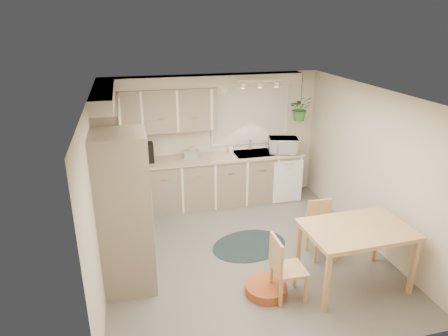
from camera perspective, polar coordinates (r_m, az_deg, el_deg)
The scene contains 35 objects.
floor at distance 6.19m, azimuth 2.87°, elevation -11.98°, with size 4.20×4.20×0.00m, color #646158.
ceiling at distance 5.29m, azimuth 3.34°, elevation 10.45°, with size 4.20×4.20×0.00m, color white.
wall_back at distance 7.55m, azimuth -1.52°, elevation 4.28°, with size 4.00×0.04×2.40m, color beige.
wall_front at distance 3.90m, azimuth 12.23°, elevation -13.15°, with size 4.00×0.04×2.40m, color beige.
wall_left at distance 5.44m, azimuth -17.59°, elevation -3.51°, with size 0.04×4.20×2.40m, color beige.
wall_right at distance 6.47m, azimuth 20.31°, elevation 0.07°, with size 0.04×4.20×2.40m, color beige.
base_cab_left at distance 6.53m, azimuth -13.89°, elevation -6.21°, with size 0.60×1.85×0.90m, color gray.
base_cab_back at distance 7.49m, azimuth -2.47°, elevation -1.98°, with size 3.60×0.60×0.90m, color gray.
counter_left at distance 6.33m, azimuth -14.16°, elevation -2.41°, with size 0.64×1.89×0.04m, color #CDB495.
counter_back at distance 7.31m, azimuth -2.51°, elevation 1.39°, with size 3.64×0.64×0.04m, color #CDB495.
oven_stack at distance 5.14m, azimuth -13.98°, elevation -6.42°, with size 0.65×0.65×2.10m, color gray.
wall_oven_face at distance 5.14m, azimuth -10.40°, elevation -6.11°, with size 0.02×0.56×0.58m, color silver.
upper_cab_left at distance 6.17m, azimuth -16.16°, elevation 5.69°, with size 0.35×2.00×0.75m, color gray.
upper_cab_back at distance 7.08m, azimuth -9.27°, elevation 8.13°, with size 2.00×0.35×0.75m, color gray.
soffit_left at distance 6.07m, azimuth -16.85°, elevation 9.99°, with size 0.30×2.00×0.20m, color beige.
soffit_back at distance 7.13m, azimuth -2.95°, elevation 12.33°, with size 3.60×0.30×0.20m, color beige.
cooktop at distance 5.79m, azimuth -14.03°, elevation -4.36°, with size 0.52×0.58×0.02m, color silver.
range_hood at distance 5.62m, azimuth -14.63°, elevation -0.17°, with size 0.40×0.60×0.14m, color silver.
window_blinds at distance 7.59m, azimuth 3.71°, elevation 7.46°, with size 1.40×0.02×1.00m, color white.
window_frame at distance 7.60m, azimuth 3.69°, elevation 7.48°, with size 1.50×0.02×1.10m, color silver.
sink at distance 7.54m, azimuth 4.20°, elevation 1.81°, with size 0.70×0.48×0.10m, color #A8AAB0.
dishwasher_front at distance 7.64m, azimuth 9.11°, elevation -1.96°, with size 0.58×0.01×0.83m, color silver.
track_light_bar at distance 6.97m, azimuth 5.15°, elevation 12.33°, with size 0.80×0.04×0.04m, color silver.
wall_clock at distance 7.33m, azimuth -0.37°, elevation 11.65°, with size 0.30×0.30×0.03m, color gold.
dining_table at distance 5.60m, azimuth 18.07°, elevation -11.87°, with size 1.34×0.89×0.84m, color #D7B86B.
chair_left at distance 5.17m, azimuth 9.31°, elevation -13.86°, with size 0.41×0.41×0.87m, color #D7B86B.
chair_back at distance 6.08m, azimuth 13.93°, elevation -8.70°, with size 0.39×0.39×0.84m, color #D7B86B.
braided_rug at distance 6.36m, azimuth 3.64°, elevation -10.97°, with size 1.20×0.90×0.01m, color black.
pet_bed at distance 5.40m, azimuth 6.00°, elevation -16.79°, with size 0.54×0.54×0.13m, color #B96525.
microwave at distance 7.56m, azimuth 8.44°, elevation 3.45°, with size 0.53×0.29×0.36m, color silver.
soap_bottle at distance 7.54m, azimuth 0.96°, elevation 2.51°, with size 0.08×0.17×0.08m, color silver.
hanging_plant at distance 7.53m, azimuth 10.83°, elevation 8.00°, with size 0.41×0.45×0.35m, color #31692A.
coffee_maker at distance 7.14m, azimuth -10.83°, elevation 2.17°, with size 0.19×0.24×0.34m, color black.
toaster at distance 7.26m, azimuth -4.65°, elevation 2.01°, with size 0.25×0.14×0.15m, color #A8AAB0.
knife_block at distance 7.28m, azimuth -4.56°, elevation 2.27°, with size 0.09×0.09×0.20m, color #D7B86B.
Camera 1 is at (-1.54, -4.97, 3.35)m, focal length 32.00 mm.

